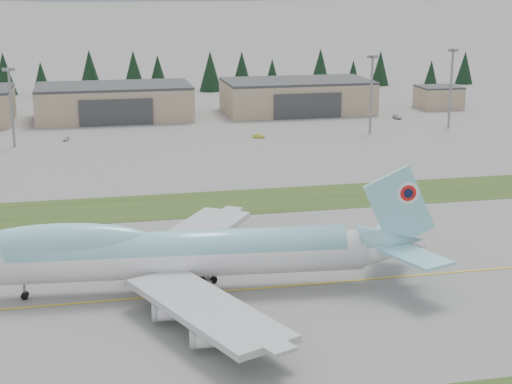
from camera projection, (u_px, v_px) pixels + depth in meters
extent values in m
plane|color=slate|center=(267.00, 288.00, 111.08)|extent=(7000.00, 7000.00, 0.00)
cube|color=#2F4418|center=(215.00, 203.00, 153.56)|extent=(400.00, 18.00, 0.08)
cube|color=gold|center=(267.00, 288.00, 111.08)|extent=(400.00, 0.40, 0.02)
cylinder|color=white|center=(186.00, 257.00, 108.60)|extent=(50.00, 10.21, 5.77)
cylinder|color=#86CEDC|center=(180.00, 250.00, 108.22)|extent=(46.42, 9.45, 5.32)
ellipsoid|color=white|center=(2.00, 264.00, 105.62)|extent=(9.71, 6.57, 5.77)
ellipsoid|color=#86CEDC|center=(1.00, 257.00, 105.34)|extent=(8.13, 5.56, 4.89)
ellipsoid|color=#86CEDC|center=(61.00, 243.00, 105.86)|extent=(24.83, 7.08, 5.32)
cone|color=white|center=(391.00, 248.00, 112.11)|extent=(11.11, 6.59, 5.65)
cone|color=#86CEDC|center=(392.00, 241.00, 111.84)|extent=(10.18, 6.00, 5.15)
cube|color=#86CEDC|center=(399.00, 207.00, 110.66)|extent=(10.75, 1.50, 12.25)
cylinder|color=white|center=(407.00, 192.00, 110.58)|extent=(3.20, 0.46, 3.19)
cylinder|color=red|center=(406.00, 192.00, 110.66)|extent=(2.31, 0.38, 2.31)
cylinder|color=#0C1433|center=(406.00, 192.00, 110.75)|extent=(1.34, 0.30, 1.33)
cube|color=#86CEDC|center=(393.00, 233.00, 117.29)|extent=(9.51, 11.11, 0.41)
cube|color=#86CEDC|center=(415.00, 256.00, 107.09)|extent=(8.32, 10.99, 0.41)
cube|color=#ADB0B6|center=(194.00, 234.00, 123.26)|extent=(21.61, 26.89, 0.89)
cube|color=#ADB0B6|center=(206.00, 309.00, 95.19)|extent=(18.10, 27.80, 0.89)
cylinder|color=white|center=(169.00, 253.00, 119.80)|extent=(4.79, 2.62, 2.22)
cylinder|color=white|center=(195.00, 235.00, 128.23)|extent=(4.79, 2.62, 2.22)
cylinder|color=white|center=(172.00, 311.00, 98.54)|extent=(4.79, 2.62, 2.22)
cylinder|color=white|center=(211.00, 338.00, 91.15)|extent=(4.79, 2.62, 2.22)
cylinder|color=gray|center=(25.00, 292.00, 106.99)|extent=(0.42, 0.42, 2.13)
cylinder|color=gray|center=(177.00, 277.00, 112.02)|extent=(0.54, 0.54, 2.31)
cylinder|color=gray|center=(178.00, 291.00, 106.92)|extent=(0.54, 0.54, 2.31)
cylinder|color=gray|center=(208.00, 276.00, 112.56)|extent=(0.54, 0.54, 2.31)
cylinder|color=gray|center=(211.00, 290.00, 107.45)|extent=(0.54, 0.54, 2.31)
cylinder|color=black|center=(24.00, 296.00, 106.80)|extent=(1.00, 0.40, 0.98)
cylinder|color=black|center=(25.00, 294.00, 107.48)|extent=(1.00, 0.40, 0.98)
cylinder|color=black|center=(177.00, 281.00, 112.18)|extent=(1.10, 0.54, 1.06)
cylinder|color=black|center=(178.00, 295.00, 107.08)|extent=(1.10, 0.54, 1.06)
cylinder|color=black|center=(208.00, 280.00, 112.72)|extent=(1.10, 0.54, 1.06)
cylinder|color=black|center=(211.00, 294.00, 107.61)|extent=(1.10, 0.54, 1.06)
cube|color=gray|center=(114.00, 103.00, 248.29)|extent=(48.00, 26.00, 10.00)
cube|color=#323437|center=(113.00, 86.00, 246.89)|extent=(48.00, 26.00, 0.80)
cube|color=#323437|center=(116.00, 113.00, 235.99)|extent=(22.08, 0.60, 8.00)
cube|color=gray|center=(297.00, 97.00, 260.63)|extent=(48.00, 26.00, 10.00)
cube|color=#323437|center=(297.00, 81.00, 259.23)|extent=(48.00, 26.00, 0.80)
cube|color=#323437|center=(308.00, 106.00, 248.33)|extent=(22.08, 0.60, 8.00)
cube|color=gray|center=(439.00, 98.00, 269.41)|extent=(14.00, 12.00, 7.00)
cube|color=#323437|center=(439.00, 87.00, 268.43)|extent=(14.00, 12.00, 0.60)
cylinder|color=gray|center=(12.00, 110.00, 203.56)|extent=(0.70, 0.70, 19.93)
cube|color=gray|center=(8.00, 70.00, 200.88)|extent=(3.20, 3.20, 0.80)
cylinder|color=gray|center=(371.00, 96.00, 222.09)|extent=(0.70, 0.70, 21.42)
cube|color=gray|center=(373.00, 57.00, 219.22)|extent=(3.20, 3.20, 0.80)
cylinder|color=gray|center=(451.00, 90.00, 230.76)|extent=(0.70, 0.70, 22.49)
cube|color=gray|center=(453.00, 50.00, 227.75)|extent=(3.20, 3.20, 0.80)
imported|color=#BCBCBE|center=(66.00, 141.00, 214.74)|extent=(1.94, 3.24, 1.03)
imported|color=gold|center=(259.00, 138.00, 218.38)|extent=(3.64, 2.43, 1.13)
imported|color=#A6A6AB|center=(397.00, 119.00, 249.20)|extent=(1.86, 4.52, 1.31)
cone|color=black|center=(4.00, 74.00, 298.90)|extent=(9.21, 9.21, 16.44)
cone|color=black|center=(41.00, 79.00, 298.81)|extent=(7.25, 7.25, 12.94)
cone|color=black|center=(90.00, 71.00, 306.39)|extent=(9.42, 9.42, 16.82)
cone|color=black|center=(134.00, 72.00, 304.50)|extent=(9.33, 9.33, 16.65)
cone|color=black|center=(158.00, 74.00, 307.21)|extent=(8.30, 8.30, 14.82)
cone|color=black|center=(210.00, 71.00, 310.59)|extent=(8.96, 8.96, 16.00)
cone|color=black|center=(242.00, 70.00, 317.13)|extent=(8.54, 8.54, 15.25)
cone|color=black|center=(272.00, 73.00, 322.61)|extent=(6.62, 6.62, 11.82)
cone|color=black|center=(320.00, 68.00, 320.59)|extent=(9.06, 9.06, 16.17)
cone|color=black|center=(353.00, 72.00, 329.48)|extent=(5.99, 5.99, 10.70)
cone|color=black|center=(380.00, 68.00, 328.94)|extent=(8.09, 8.09, 14.44)
cone|color=black|center=(431.00, 72.00, 331.73)|extent=(5.79, 5.79, 10.34)
cone|color=black|center=(465.00, 67.00, 333.77)|extent=(7.77, 7.77, 13.88)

